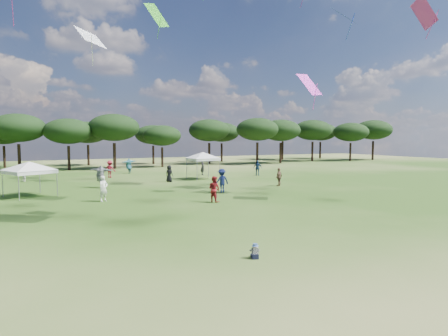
# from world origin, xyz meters

# --- Properties ---
(ground) EXTENTS (140.00, 140.00, 0.00)m
(ground) POSITION_xyz_m (0.00, 0.00, 0.00)
(ground) COLOR #315319
(ground) RESTS_ON ground
(tree_line) EXTENTS (108.78, 17.63, 7.77)m
(tree_line) POSITION_xyz_m (2.39, 47.41, 5.42)
(tree_line) COLOR black
(tree_line) RESTS_ON ground
(tent_left) EXTENTS (5.24, 5.24, 2.83)m
(tent_left) POSITION_xyz_m (-6.97, 21.60, 2.41)
(tent_left) COLOR gray
(tent_left) RESTS_ON ground
(tent_right) EXTENTS (5.53, 5.53, 3.09)m
(tent_right) POSITION_xyz_m (8.89, 26.54, 2.66)
(tent_right) COLOR gray
(tent_right) RESTS_ON ground
(toddler) EXTENTS (0.40, 0.43, 0.53)m
(toddler) POSITION_xyz_m (0.22, 2.18, 0.24)
(toddler) COLOR black
(toddler) RESTS_ON ground
(festival_crowd) EXTENTS (30.09, 24.20, 1.93)m
(festival_crowd) POSITION_xyz_m (-0.45, 25.28, 0.90)
(festival_crowd) COLOR maroon
(festival_crowd) RESTS_ON ground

